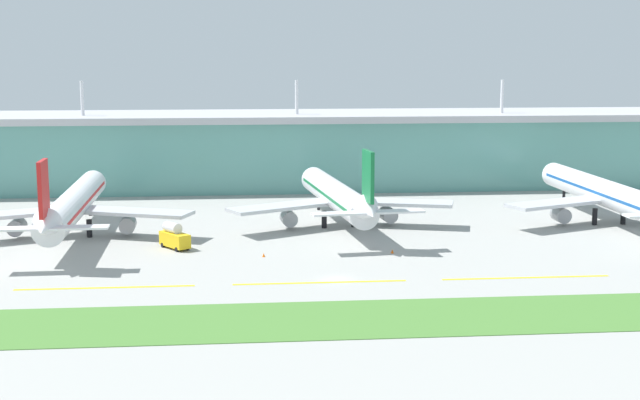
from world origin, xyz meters
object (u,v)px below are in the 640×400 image
(safety_cone_nose_front, at_px, (264,255))
(airliner_near, at_px, (73,205))
(airliner_middle, at_px, (338,196))
(airliner_far, at_px, (607,194))
(fuel_truck, at_px, (174,237))
(safety_cone_left_wingtip, at_px, (392,251))

(safety_cone_nose_front, bearing_deg, airliner_near, 149.51)
(airliner_middle, bearing_deg, airliner_far, -2.23)
(airliner_middle, distance_m, fuel_truck, 38.38)
(airliner_far, relative_size, fuel_truck, 9.52)
(airliner_near, distance_m, fuel_truck, 25.26)
(airliner_near, height_order, airliner_far, same)
(fuel_truck, bearing_deg, airliner_far, 10.33)
(airliner_middle, distance_m, safety_cone_nose_front, 32.63)
(airliner_middle, height_order, fuel_truck, airliner_middle)
(safety_cone_left_wingtip, bearing_deg, airliner_middle, 105.07)
(airliner_middle, relative_size, safety_cone_left_wingtip, 85.56)
(safety_cone_left_wingtip, bearing_deg, fuel_truck, 169.15)
(fuel_truck, xyz_separation_m, safety_cone_left_wingtip, (40.30, -7.73, -1.91))
(fuel_truck, bearing_deg, safety_cone_nose_front, -27.20)
(airliner_far, height_order, fuel_truck, airliner_far)
(airliner_far, distance_m, safety_cone_nose_front, 79.22)
(safety_cone_left_wingtip, bearing_deg, airliner_far, 25.50)
(airliner_near, bearing_deg, safety_cone_nose_front, -30.49)
(safety_cone_left_wingtip, distance_m, safety_cone_nose_front, 23.75)
(airliner_near, height_order, safety_cone_nose_front, airliner_near)
(airliner_far, xyz_separation_m, safety_cone_left_wingtip, (-51.13, -24.38, -6.11))
(airliner_far, distance_m, fuel_truck, 93.03)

